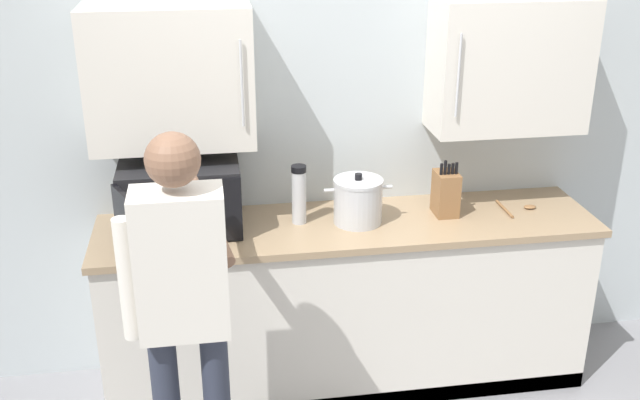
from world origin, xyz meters
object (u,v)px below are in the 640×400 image
object	(u,v)px
knife_block	(446,193)
thermos_flask	(299,194)
wooden_spoon	(518,208)
stock_pot	(358,201)
person_figure	(183,300)
microwave_oven	(175,199)

from	to	relation	value
knife_block	thermos_flask	world-z (taller)	thermos_flask
thermos_flask	wooden_spoon	bearing A→B (deg)	-0.85
thermos_flask	stock_pot	xyz separation A→B (m)	(0.29, -0.04, -0.04)
thermos_flask	person_figure	xyz separation A→B (m)	(-0.55, -0.81, -0.07)
microwave_oven	thermos_flask	world-z (taller)	microwave_oven
knife_block	person_figure	size ratio (longest dim) A/B	0.18
stock_pot	wooden_spoon	bearing A→B (deg)	1.59
stock_pot	person_figure	size ratio (longest dim) A/B	0.20
microwave_oven	person_figure	size ratio (longest dim) A/B	0.43
stock_pot	knife_block	bearing A→B (deg)	3.81
microwave_oven	knife_block	world-z (taller)	microwave_oven
person_figure	wooden_spoon	bearing A→B (deg)	25.10
thermos_flask	person_figure	distance (m)	0.98
microwave_oven	person_figure	distance (m)	0.80
wooden_spoon	person_figure	size ratio (longest dim) A/B	0.13
wooden_spoon	knife_block	distance (m)	0.40
knife_block	person_figure	distance (m)	1.52
person_figure	thermos_flask	bearing A→B (deg)	55.57
knife_block	thermos_flask	size ratio (longest dim) A/B	0.99
thermos_flask	stock_pot	distance (m)	0.29
wooden_spoon	knife_block	xyz separation A→B (m)	(-0.39, 0.01, 0.10)
stock_pot	person_figure	bearing A→B (deg)	-137.61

